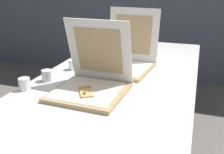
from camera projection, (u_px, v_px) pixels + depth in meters
The scene contains 6 objects.
table at pixel (117, 84), 1.67m from camera, with size 0.96×2.18×0.75m.
pizza_box_front at pixel (91, 83), 1.41m from camera, with size 0.39×0.39×0.39m.
pizza_box_middle at pixel (124, 60), 1.80m from camera, with size 0.42×0.46×0.40m.
cup_white_near_left at pixel (24, 84), 1.44m from camera, with size 0.06×0.06×0.07m, color white.
cup_white_near_center at pixel (47, 76), 1.57m from camera, with size 0.06×0.06×0.07m, color white.
cup_white_mid at pixel (73, 65), 1.78m from camera, with size 0.06×0.06×0.07m, color white.
Camera 1 is at (0.46, -0.88, 1.33)m, focal length 41.67 mm.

